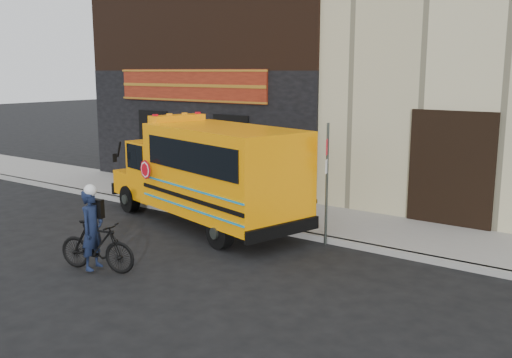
{
  "coord_description": "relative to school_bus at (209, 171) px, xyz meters",
  "views": [
    {
      "loc": [
        8.41,
        -9.34,
        4.16
      ],
      "look_at": [
        0.35,
        1.85,
        1.52
      ],
      "focal_mm": 40.0,
      "sensor_mm": 36.0,
      "label": 1
    }
  ],
  "objects": [
    {
      "name": "building",
      "position": [
        1.29,
        8.4,
        4.62
      ],
      "size": [
        20.0,
        10.7,
        12.0
      ],
      "color": "#C2BA92",
      "rests_on": "sidewalk"
    },
    {
      "name": "cyclist",
      "position": [
        0.28,
        -4.1,
        -0.66
      ],
      "size": [
        0.56,
        0.71,
        1.7
      ],
      "primitive_type": "imported",
      "rotation": [
        0.0,
        0.0,
        1.85
      ],
      "color": "#101932",
      "rests_on": "ground"
    },
    {
      "name": "ground",
      "position": [
        1.33,
        -2.06,
        -1.51
      ],
      "size": [
        120.0,
        120.0,
        0.0
      ],
      "primitive_type": "plane",
      "color": "black",
      "rests_on": "ground"
    },
    {
      "name": "school_bus",
      "position": [
        0.0,
        0.0,
        0.0
      ],
      "size": [
        7.22,
        3.84,
        2.92
      ],
      "color": "black",
      "rests_on": "ground"
    },
    {
      "name": "sign_pole",
      "position": [
        3.35,
        0.36,
        0.13
      ],
      "size": [
        0.11,
        0.25,
        2.95
      ],
      "color": "#383F39",
      "rests_on": "ground"
    },
    {
      "name": "curb",
      "position": [
        1.33,
        0.54,
        -1.43
      ],
      "size": [
        40.0,
        0.2,
        0.15
      ],
      "primitive_type": "cube",
      "color": "gray",
      "rests_on": "ground"
    },
    {
      "name": "sidewalk",
      "position": [
        1.33,
        2.04,
        -1.43
      ],
      "size": [
        40.0,
        3.0,
        0.15
      ],
      "primitive_type": "cube",
      "color": "gray",
      "rests_on": "ground"
    },
    {
      "name": "bicycle",
      "position": [
        0.34,
        -4.06,
        -0.97
      ],
      "size": [
        1.87,
        0.97,
        1.08
      ],
      "primitive_type": "imported",
      "rotation": [
        0.0,
        0.0,
        1.84
      ],
      "color": "black",
      "rests_on": "ground"
    }
  ]
}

